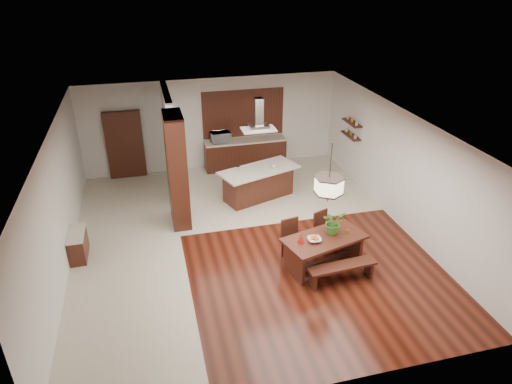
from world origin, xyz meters
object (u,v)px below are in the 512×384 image
object	(u,v)px
dining_chair_left	(293,241)
island_cup	(274,166)
dining_chair_right	(325,231)
range_hood	(259,114)
fruit_bowl	(314,240)
hallway_console	(78,245)
kitchen_island	(258,183)
pendant_lantern	(330,174)
dining_table	(324,245)
microwave	(220,137)
foliage_plant	(333,222)
dining_bench	(342,273)

from	to	relation	value
dining_chair_left	island_cup	distance (m)	3.08
dining_chair_right	range_hood	size ratio (longest dim) A/B	1.02
fruit_bowl	island_cup	bearing A→B (deg)	88.00
dining_chair_right	fruit_bowl	xyz separation A→B (m)	(-0.55, -0.73, 0.32)
hallway_console	dining_chair_right	xyz separation A→B (m)	(5.55, -1.03, 0.15)
kitchen_island	island_cup	distance (m)	0.66
dining_chair_right	pendant_lantern	distance (m)	1.92
dining_table	kitchen_island	size ratio (longest dim) A/B	0.81
pendant_lantern	dining_chair_left	bearing A→B (deg)	144.78
range_hood	island_cup	size ratio (longest dim) A/B	6.64
fruit_bowl	range_hood	bearing A→B (deg)	94.89
dining_chair_right	island_cup	size ratio (longest dim) A/B	6.79
microwave	dining_chair_right	bearing A→B (deg)	-82.73
dining_chair_right	range_hood	world-z (taller)	range_hood
microwave	hallway_console	bearing A→B (deg)	-144.88
hallway_console	pendant_lantern	distance (m)	5.85
hallway_console	foliage_plant	distance (m)	5.75
foliage_plant	kitchen_island	xyz separation A→B (m)	(-0.81, 3.36, -0.54)
dining_table	fruit_bowl	size ratio (longest dim) A/B	6.72
dining_table	dining_chair_right	bearing A→B (deg)	66.20
island_cup	range_hood	bearing A→B (deg)	170.12
hallway_console	pendant_lantern	world-z (taller)	pendant_lantern
pendant_lantern	dining_chair_right	bearing A→B (deg)	66.20
dining_chair_left	pendant_lantern	xyz separation A→B (m)	(0.57, -0.40, 1.76)
dining_chair_left	dining_table	bearing A→B (deg)	-44.82
fruit_bowl	range_hood	size ratio (longest dim) A/B	0.32
dining_bench	dining_chair_left	size ratio (longest dim) A/B	1.55
dining_bench	kitchen_island	xyz separation A→B (m)	(-0.75, 4.10, 0.26)
pendant_lantern	kitchen_island	size ratio (longest dim) A/B	0.55
hallway_console	microwave	world-z (taller)	microwave
dining_table	dining_chair_left	size ratio (longest dim) A/B	2.03
range_hood	island_cup	world-z (taller)	range_hood
dining_chair_left	island_cup	bearing A→B (deg)	72.37
dining_chair_right	hallway_console	bearing A→B (deg)	148.39
fruit_bowl	island_cup	world-z (taller)	island_cup
dining_chair_left	pendant_lantern	world-z (taller)	pendant_lantern
hallway_console	range_hood	xyz separation A→B (m)	(4.69, 1.81, 2.15)
range_hood	microwave	distance (m)	2.65
dining_bench	hallway_console	bearing A→B (deg)	157.11
range_hood	island_cup	distance (m)	1.56
dining_bench	foliage_plant	xyz separation A→B (m)	(0.06, 0.75, 0.80)
range_hood	island_cup	bearing A→B (deg)	-9.88
dining_chair_right	fruit_bowl	size ratio (longest dim) A/B	3.17
hallway_console	dining_chair_right	bearing A→B (deg)	-10.56
fruit_bowl	hallway_console	bearing A→B (deg)	160.55
pendant_lantern	kitchen_island	bearing A→B (deg)	99.41
dining_bench	microwave	bearing A→B (deg)	102.75
island_cup	dining_chair_left	bearing A→B (deg)	-98.03
dining_bench	microwave	size ratio (longest dim) A/B	2.49
dining_table	dining_chair_left	xyz separation A→B (m)	(-0.57, 0.40, -0.06)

